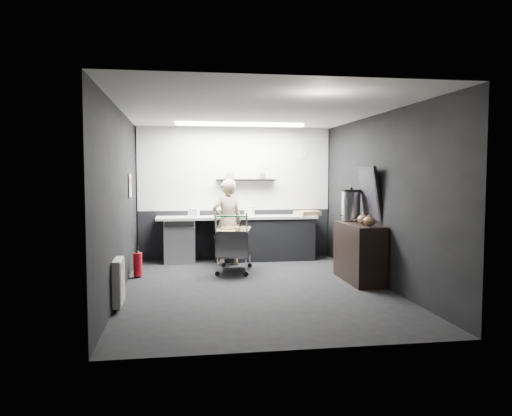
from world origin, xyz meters
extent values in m
plane|color=black|center=(0.00, 0.00, 0.00)|extent=(5.50, 5.50, 0.00)
plane|color=silver|center=(0.00, 0.00, 2.70)|extent=(5.50, 5.50, 0.00)
plane|color=black|center=(0.00, 2.75, 1.35)|extent=(5.50, 0.00, 5.50)
plane|color=black|center=(0.00, -2.75, 1.35)|extent=(5.50, 0.00, 5.50)
plane|color=black|center=(-2.00, 0.00, 1.35)|extent=(0.00, 5.50, 5.50)
plane|color=black|center=(2.00, 0.00, 1.35)|extent=(0.00, 5.50, 5.50)
cube|color=beige|center=(0.00, 2.73, 1.85)|extent=(3.95, 0.02, 1.70)
cube|color=black|center=(0.00, 2.73, 0.50)|extent=(3.95, 0.02, 1.00)
cube|color=black|center=(0.20, 2.62, 1.62)|extent=(1.20, 0.22, 0.04)
cylinder|color=silver|center=(1.40, 2.72, 2.15)|extent=(0.20, 0.03, 0.20)
cube|color=silver|center=(-1.98, 1.30, 1.55)|extent=(0.02, 0.30, 0.40)
cube|color=red|center=(-1.98, 1.30, 1.62)|extent=(0.02, 0.22, 0.10)
cube|color=silver|center=(-1.94, -0.90, 0.35)|extent=(0.10, 0.50, 0.60)
cube|color=white|center=(0.00, 1.85, 2.67)|extent=(2.40, 0.20, 0.04)
cube|color=black|center=(0.55, 2.42, 0.42)|extent=(2.00, 0.56, 0.85)
cube|color=#B8B8B3|center=(0.00, 2.42, 0.88)|extent=(3.20, 0.60, 0.05)
cube|color=#9EA0A5|center=(-1.15, 2.42, 0.42)|extent=(0.60, 0.58, 0.85)
cube|color=black|center=(-1.15, 2.12, 0.78)|extent=(0.56, 0.02, 0.10)
imported|color=#BEB196|center=(-0.24, 1.97, 0.82)|extent=(0.68, 0.52, 1.65)
cube|color=silver|center=(-0.18, 1.29, 0.32)|extent=(0.75, 0.99, 0.02)
cube|color=silver|center=(-0.46, 1.29, 0.54)|extent=(0.21, 0.87, 0.47)
cube|color=silver|center=(0.09, 1.29, 0.54)|extent=(0.21, 0.87, 0.47)
cube|color=silver|center=(-0.18, 0.86, 0.54)|extent=(0.56, 0.14, 0.47)
cube|color=silver|center=(-0.18, 1.72, 0.54)|extent=(0.56, 0.14, 0.47)
cylinder|color=silver|center=(-0.43, 0.89, 0.18)|extent=(0.02, 0.02, 0.31)
cylinder|color=silver|center=(0.06, 0.89, 0.18)|extent=(0.02, 0.02, 0.31)
cylinder|color=silver|center=(-0.43, 1.69, 0.18)|extent=(0.02, 0.02, 0.31)
cylinder|color=silver|center=(0.06, 1.69, 0.18)|extent=(0.02, 0.02, 0.31)
cylinder|color=#279044|center=(-0.18, 0.80, 1.04)|extent=(0.56, 0.16, 0.03)
cube|color=olive|center=(-0.31, 1.39, 0.53)|extent=(0.31, 0.36, 0.39)
cube|color=olive|center=(-0.04, 1.16, 0.51)|extent=(0.29, 0.33, 0.35)
cylinder|color=black|center=(-0.43, 0.89, 0.04)|extent=(0.09, 0.05, 0.08)
cylinder|color=black|center=(-0.43, 1.69, 0.04)|extent=(0.09, 0.05, 0.08)
cylinder|color=black|center=(0.06, 0.89, 0.04)|extent=(0.09, 0.05, 0.08)
cylinder|color=black|center=(0.06, 1.69, 0.04)|extent=(0.09, 0.05, 0.08)
cube|color=black|center=(1.74, 0.20, 0.47)|extent=(0.47, 1.25, 0.94)
cylinder|color=silver|center=(1.74, 0.62, 1.20)|extent=(0.31, 0.31, 0.48)
cylinder|color=black|center=(1.74, 0.62, 1.46)|extent=(0.31, 0.31, 0.04)
sphere|color=black|center=(1.74, 0.62, 1.51)|extent=(0.05, 0.05, 0.05)
ellipsoid|color=brown|center=(1.74, 0.05, 1.02)|extent=(0.19, 0.19, 0.15)
ellipsoid|color=brown|center=(1.74, -0.21, 1.02)|extent=(0.19, 0.19, 0.15)
cube|color=black|center=(1.94, 0.26, 1.41)|extent=(0.21, 0.73, 0.94)
cube|color=black|center=(1.92, 0.26, 1.41)|extent=(0.15, 0.63, 0.80)
cylinder|color=#B90C19|center=(-1.85, 1.05, 0.22)|extent=(0.15, 0.15, 0.39)
cone|color=black|center=(-1.85, 1.05, 0.44)|extent=(0.10, 0.10, 0.06)
cylinder|color=black|center=(-1.85, 1.05, 0.48)|extent=(0.03, 0.03, 0.06)
cube|color=#93774E|center=(1.44, 2.37, 0.95)|extent=(0.56, 0.50, 0.09)
cylinder|color=silver|center=(0.25, 2.42, 1.00)|extent=(0.20, 0.20, 0.20)
cube|color=silver|center=(-0.86, 2.37, 0.99)|extent=(0.23, 0.21, 0.17)
camera|label=1|loc=(-1.15, -7.49, 1.76)|focal=35.00mm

